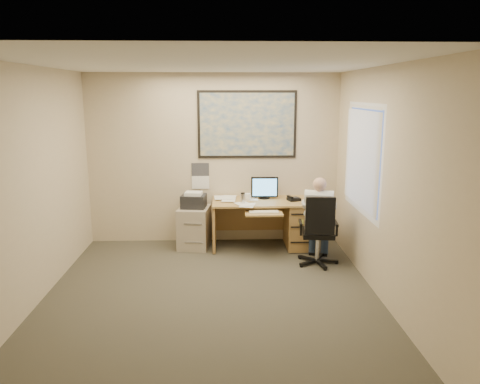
{
  "coord_description": "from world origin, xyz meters",
  "views": [
    {
      "loc": [
        0.15,
        -5.18,
        2.4
      ],
      "look_at": [
        0.39,
        1.3,
        1.01
      ],
      "focal_mm": 35.0,
      "sensor_mm": 36.0,
      "label": 1
    }
  ],
  "objects_px": {
    "office_chair": "(318,244)",
    "filing_cabinet": "(194,224)",
    "desk": "(285,219)",
    "person": "(318,221)"
  },
  "relations": [
    {
      "from": "office_chair",
      "to": "filing_cabinet",
      "type": "bearing_deg",
      "value": 160.33
    },
    {
      "from": "desk",
      "to": "person",
      "type": "height_order",
      "value": "person"
    },
    {
      "from": "office_chair",
      "to": "person",
      "type": "height_order",
      "value": "person"
    },
    {
      "from": "desk",
      "to": "filing_cabinet",
      "type": "xyz_separation_m",
      "value": [
        -1.43,
        0.01,
        -0.06
      ]
    },
    {
      "from": "desk",
      "to": "office_chair",
      "type": "distance_m",
      "value": 0.92
    },
    {
      "from": "desk",
      "to": "office_chair",
      "type": "height_order",
      "value": "desk"
    },
    {
      "from": "filing_cabinet",
      "to": "person",
      "type": "bearing_deg",
      "value": -15.33
    },
    {
      "from": "filing_cabinet",
      "to": "office_chair",
      "type": "xyz_separation_m",
      "value": [
        1.8,
        -0.84,
        -0.08
      ]
    },
    {
      "from": "filing_cabinet",
      "to": "person",
      "type": "relative_size",
      "value": 0.72
    },
    {
      "from": "filing_cabinet",
      "to": "person",
      "type": "distance_m",
      "value": 1.96
    }
  ]
}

